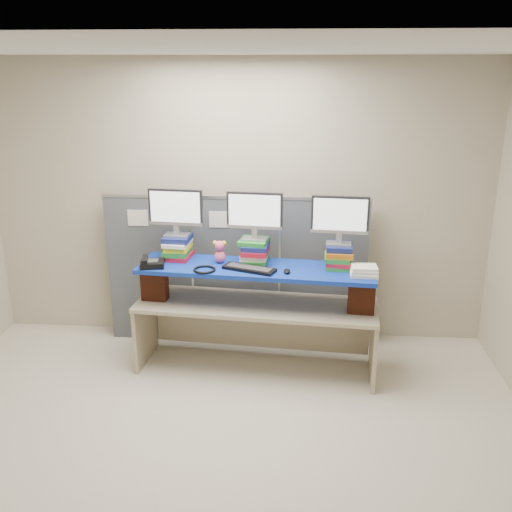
# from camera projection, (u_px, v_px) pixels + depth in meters

# --- Properties ---
(room) EXTENTS (5.00, 4.00, 2.80)m
(room) POSITION_uv_depth(u_px,v_px,m) (206.00, 273.00, 3.78)
(room) COLOR #BBB19A
(room) RESTS_ON ground
(cubicle_partition) EXTENTS (2.60, 0.06, 1.53)m
(cubicle_partition) POSITION_uv_depth(u_px,v_px,m) (236.00, 271.00, 5.67)
(cubicle_partition) COLOR #454A52
(cubicle_partition) RESTS_ON ground
(desk) EXTENTS (2.22, 0.82, 0.66)m
(desk) POSITION_uv_depth(u_px,v_px,m) (256.00, 317.00, 5.20)
(desk) COLOR tan
(desk) RESTS_ON ground
(brick_pier_left) EXTENTS (0.24, 0.14, 0.31)m
(brick_pier_left) POSITION_uv_depth(u_px,v_px,m) (155.00, 283.00, 5.20)
(brick_pier_left) COLOR #622815
(brick_pier_left) RESTS_ON desk
(brick_pier_right) EXTENTS (0.24, 0.14, 0.31)m
(brick_pier_right) POSITION_uv_depth(u_px,v_px,m) (361.00, 296.00, 4.93)
(brick_pier_right) COLOR #622815
(brick_pier_right) RESTS_ON desk
(blue_board) EXTENTS (2.14, 0.70, 0.04)m
(blue_board) POSITION_uv_depth(u_px,v_px,m) (256.00, 269.00, 5.06)
(blue_board) COLOR navy
(blue_board) RESTS_ON brick_pier_left
(book_stack_left) EXTENTS (0.28, 0.32, 0.22)m
(book_stack_left) POSITION_uv_depth(u_px,v_px,m) (177.00, 247.00, 5.24)
(book_stack_left) COLOR #AC1329
(book_stack_left) RESTS_ON blue_board
(book_stack_center) EXTENTS (0.28, 0.32, 0.21)m
(book_stack_center) POSITION_uv_depth(u_px,v_px,m) (255.00, 251.00, 5.13)
(book_stack_center) COLOR #22812D
(book_stack_center) RESTS_ON blue_board
(book_stack_right) EXTENTS (0.26, 0.32, 0.21)m
(book_stack_right) POSITION_uv_depth(u_px,v_px,m) (339.00, 256.00, 5.02)
(book_stack_right) COLOR #22812D
(book_stack_right) RESTS_ON blue_board
(monitor_left) EXTENTS (0.50, 0.16, 0.43)m
(monitor_left) POSITION_uv_depth(u_px,v_px,m) (176.00, 210.00, 5.13)
(monitor_left) COLOR #A09FA4
(monitor_left) RESTS_ON book_stack_left
(monitor_center) EXTENTS (0.50, 0.16, 0.43)m
(monitor_center) POSITION_uv_depth(u_px,v_px,m) (255.00, 213.00, 5.02)
(monitor_center) COLOR #A09FA4
(monitor_center) RESTS_ON book_stack_center
(monitor_right) EXTENTS (0.50, 0.16, 0.43)m
(monitor_right) POSITION_uv_depth(u_px,v_px,m) (340.00, 217.00, 4.91)
(monitor_right) COLOR #A09FA4
(monitor_right) RESTS_ON book_stack_right
(keyboard) EXTENTS (0.49, 0.31, 0.03)m
(keyboard) POSITION_uv_depth(u_px,v_px,m) (249.00, 269.00, 4.96)
(keyboard) COLOR black
(keyboard) RESTS_ON blue_board
(mouse) EXTENTS (0.09, 0.11, 0.03)m
(mouse) POSITION_uv_depth(u_px,v_px,m) (287.00, 271.00, 4.90)
(mouse) COLOR black
(mouse) RESTS_ON blue_board
(desk_phone) EXTENTS (0.24, 0.22, 0.09)m
(desk_phone) POSITION_uv_depth(u_px,v_px,m) (151.00, 263.00, 5.04)
(desk_phone) COLOR black
(desk_phone) RESTS_ON blue_board
(headset) EXTENTS (0.21, 0.21, 0.02)m
(headset) POSITION_uv_depth(u_px,v_px,m) (205.00, 269.00, 4.95)
(headset) COLOR black
(headset) RESTS_ON blue_board
(plush_toy) EXTENTS (0.12, 0.09, 0.21)m
(plush_toy) POSITION_uv_depth(u_px,v_px,m) (220.00, 252.00, 5.12)
(plush_toy) COLOR #EF5B8C
(plush_toy) RESTS_ON blue_board
(binder_stack) EXTENTS (0.24, 0.19, 0.08)m
(binder_stack) POSITION_uv_depth(u_px,v_px,m) (364.00, 271.00, 4.83)
(binder_stack) COLOR white
(binder_stack) RESTS_ON blue_board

